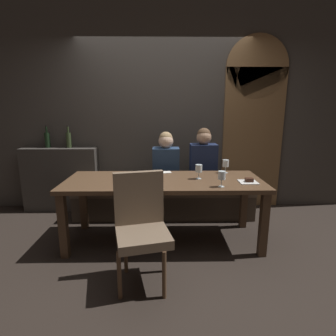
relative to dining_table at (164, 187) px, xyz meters
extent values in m
plane|color=black|center=(0.00, 0.00, -0.65)|extent=(9.00, 9.00, 0.00)
cube|color=#423D38|center=(0.00, 1.22, 0.85)|extent=(6.00, 0.12, 3.00)
cube|color=brown|center=(1.35, 1.15, 0.40)|extent=(0.90, 0.05, 2.10)
cylinder|color=brown|center=(1.35, 1.15, 1.45)|extent=(0.90, 0.05, 0.90)
cube|color=#38342F|center=(-1.55, 1.04, -0.18)|extent=(1.10, 0.28, 0.95)
cube|color=#493422|center=(-1.03, -0.35, -0.30)|extent=(0.08, 0.08, 0.69)
cube|color=#493422|center=(1.03, -0.35, -0.30)|extent=(0.08, 0.08, 0.69)
cube|color=#493422|center=(-1.03, 0.35, -0.30)|extent=(0.08, 0.08, 0.69)
cube|color=#493422|center=(1.03, 0.35, -0.30)|extent=(0.08, 0.08, 0.69)
cube|color=brown|center=(0.00, 0.00, 0.07)|extent=(2.20, 0.84, 0.04)
cube|color=#40352A|center=(0.00, 0.70, -0.48)|extent=(2.50, 0.40, 0.35)
cube|color=brown|center=(0.00, 0.70, -0.25)|extent=(2.50, 0.44, 0.10)
cylinder|color=brown|center=(-0.36, -0.98, -0.44)|extent=(0.04, 0.04, 0.42)
cylinder|color=brown|center=(0.00, -0.98, -0.44)|extent=(0.04, 0.04, 0.42)
cylinder|color=brown|center=(-0.36, -0.62, -0.44)|extent=(0.04, 0.04, 0.42)
cylinder|color=brown|center=(0.00, -0.62, -0.44)|extent=(0.04, 0.04, 0.42)
cube|color=brown|center=(-0.18, -0.80, -0.19)|extent=(0.53, 0.53, 0.08)
cube|color=brown|center=(-0.23, -0.62, 0.09)|extent=(0.44, 0.16, 0.48)
cube|color=navy|center=(0.03, 0.70, 0.07)|extent=(0.36, 0.24, 0.54)
sphere|color=#DBB293|center=(0.03, 0.70, 0.43)|extent=(0.20, 0.20, 0.20)
sphere|color=#9E7F56|center=(0.03, 0.71, 0.47)|extent=(0.18, 0.18, 0.18)
cube|color=#192342|center=(0.54, 0.70, 0.09)|extent=(0.36, 0.24, 0.59)
sphere|color=tan|center=(0.54, 0.70, 0.48)|extent=(0.20, 0.20, 0.20)
sphere|color=brown|center=(0.54, 0.71, 0.52)|extent=(0.18, 0.18, 0.18)
cylinder|color=black|center=(-1.72, 1.06, 0.41)|extent=(0.08, 0.08, 0.22)
cylinder|color=black|center=(-1.72, 1.06, 0.56)|extent=(0.03, 0.03, 0.09)
cylinder|color=black|center=(-1.72, 1.06, 0.62)|extent=(0.03, 0.03, 0.02)
cylinder|color=#384728|center=(-1.40, 1.06, 0.41)|extent=(0.08, 0.08, 0.22)
cylinder|color=#384728|center=(-1.40, 1.06, 0.56)|extent=(0.03, 0.03, 0.09)
cylinder|color=black|center=(-1.40, 1.06, 0.62)|extent=(0.03, 0.03, 0.02)
cylinder|color=silver|center=(0.39, 0.03, 0.09)|extent=(0.06, 0.06, 0.00)
cylinder|color=silver|center=(0.39, 0.03, 0.13)|extent=(0.01, 0.01, 0.07)
cylinder|color=silver|center=(0.39, 0.03, 0.21)|extent=(0.08, 0.08, 0.08)
cylinder|color=silver|center=(0.58, -0.29, 0.09)|extent=(0.06, 0.06, 0.00)
cylinder|color=silver|center=(0.58, -0.29, 0.13)|extent=(0.01, 0.01, 0.07)
cylinder|color=silver|center=(0.58, -0.29, 0.21)|extent=(0.08, 0.08, 0.08)
cylinder|color=silver|center=(0.76, 0.30, 0.09)|extent=(0.06, 0.06, 0.00)
cylinder|color=silver|center=(0.76, 0.30, 0.13)|extent=(0.01, 0.01, 0.07)
cylinder|color=silver|center=(0.76, 0.30, 0.21)|extent=(0.08, 0.08, 0.08)
cylinder|color=maroon|center=(0.76, 0.30, 0.19)|extent=(0.07, 0.07, 0.03)
cylinder|color=white|center=(-0.44, 0.07, 0.09)|extent=(0.12, 0.12, 0.01)
cylinder|color=white|center=(-0.44, 0.07, 0.12)|extent=(0.06, 0.06, 0.06)
cylinder|color=brown|center=(-0.44, 0.07, 0.15)|extent=(0.05, 0.05, 0.01)
cube|color=white|center=(0.91, -0.14, 0.09)|extent=(0.19, 0.19, 0.01)
cube|color=#381E14|center=(0.92, -0.14, 0.12)|extent=(0.08, 0.06, 0.04)
cube|color=silver|center=(0.03, 0.33, 0.09)|extent=(0.13, 0.12, 0.01)
camera|label=1|loc=(0.00, -2.88, 0.87)|focal=28.46mm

